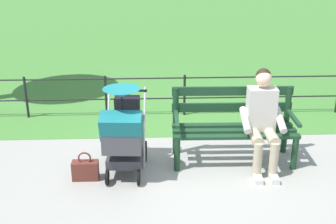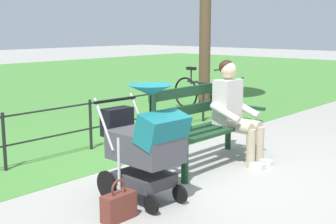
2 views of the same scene
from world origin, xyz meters
name	(u,v)px [view 1 (image 1 of 2)]	position (x,y,z in m)	size (l,w,h in m)	color
ground_plane	(194,163)	(0.00, 0.00, 0.00)	(60.00, 60.00, 0.00)	#9E9B93
grass_lawn	(167,31)	(0.00, -8.80, 0.00)	(40.00, 16.00, 0.01)	#478438
park_bench	(233,122)	(-0.52, -0.12, 0.53)	(1.61, 0.63, 0.96)	#193D23
person_on_bench	(263,117)	(-0.84, 0.11, 0.68)	(0.54, 0.74, 1.28)	tan
stroller	(124,130)	(0.89, 0.23, 0.59)	(0.55, 0.92, 1.15)	black
handbag	(85,170)	(1.38, 0.37, 0.13)	(0.32, 0.14, 0.37)	brown
park_fence	(201,91)	(-0.28, -1.68, 0.42)	(7.78, 0.04, 0.70)	black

